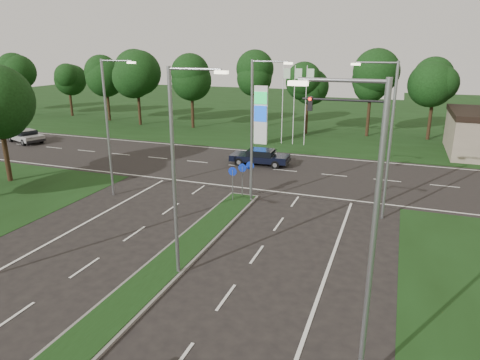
% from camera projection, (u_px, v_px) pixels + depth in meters
% --- Properties ---
extents(ground, '(160.00, 160.00, 0.00)m').
position_uv_depth(ground, '(69.00, 357.00, 13.98)').
color(ground, black).
rests_on(ground, ground).
extents(verge_far, '(160.00, 50.00, 0.02)m').
position_uv_depth(verge_far, '(331.00, 116.00, 63.22)').
color(verge_far, black).
rests_on(verge_far, ground).
extents(cross_road, '(160.00, 12.00, 0.02)m').
position_uv_depth(cross_road, '(273.00, 169.00, 35.47)').
color(cross_road, black).
rests_on(cross_road, ground).
extents(median_kerb, '(2.00, 26.00, 0.12)m').
position_uv_depth(median_kerb, '(138.00, 292.00, 17.54)').
color(median_kerb, slate).
rests_on(median_kerb, ground).
extents(streetlight_median_near, '(2.53, 0.22, 9.00)m').
position_uv_depth(streetlight_median_near, '(178.00, 165.00, 17.51)').
color(streetlight_median_near, gray).
rests_on(streetlight_median_near, ground).
extents(streetlight_median_far, '(2.53, 0.22, 9.00)m').
position_uv_depth(streetlight_median_far, '(255.00, 125.00, 26.47)').
color(streetlight_median_far, gray).
rests_on(streetlight_median_far, ground).
extents(streetlight_left_far, '(2.53, 0.22, 9.00)m').
position_uv_depth(streetlight_left_far, '(109.00, 122.00, 27.77)').
color(streetlight_left_far, gray).
rests_on(streetlight_left_far, ground).
extents(streetlight_right_far, '(2.53, 0.22, 9.00)m').
position_uv_depth(streetlight_right_far, '(387.00, 134.00, 23.87)').
color(streetlight_right_far, gray).
rests_on(streetlight_right_far, ground).
extents(streetlight_right_near, '(2.53, 0.22, 9.00)m').
position_uv_depth(streetlight_right_near, '(366.00, 229.00, 11.34)').
color(streetlight_right_near, gray).
rests_on(streetlight_right_near, ground).
extents(traffic_signal, '(5.10, 0.42, 7.00)m').
position_uv_depth(traffic_signal, '(360.00, 133.00, 26.32)').
color(traffic_signal, black).
rests_on(traffic_signal, ground).
extents(median_signs, '(1.16, 1.76, 2.38)m').
position_uv_depth(median_signs, '(242.00, 174.00, 28.15)').
color(median_signs, gray).
rests_on(median_signs, ground).
extents(gas_pylon, '(5.80, 1.26, 8.00)m').
position_uv_depth(gas_pylon, '(263.00, 114.00, 43.88)').
color(gas_pylon, silver).
rests_on(gas_pylon, ground).
extents(treeline_far, '(6.00, 6.00, 9.90)m').
position_uv_depth(treeline_far, '(315.00, 74.00, 47.68)').
color(treeline_far, black).
rests_on(treeline_far, ground).
extents(navy_sedan, '(5.02, 2.26, 1.35)m').
position_uv_depth(navy_sedan, '(260.00, 157.00, 36.66)').
color(navy_sedan, black).
rests_on(navy_sedan, ground).
extents(far_car_a, '(5.13, 3.50, 1.36)m').
position_uv_depth(far_car_a, '(25.00, 136.00, 45.33)').
color(far_car_a, '#A8A8A8').
rests_on(far_car_a, ground).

